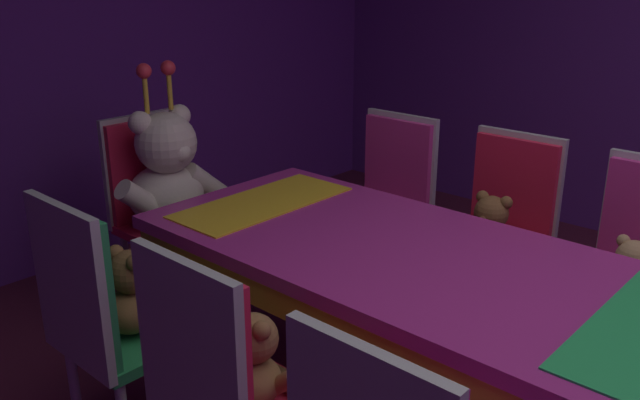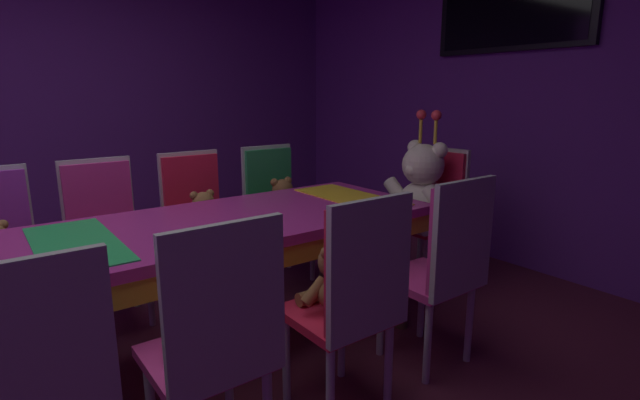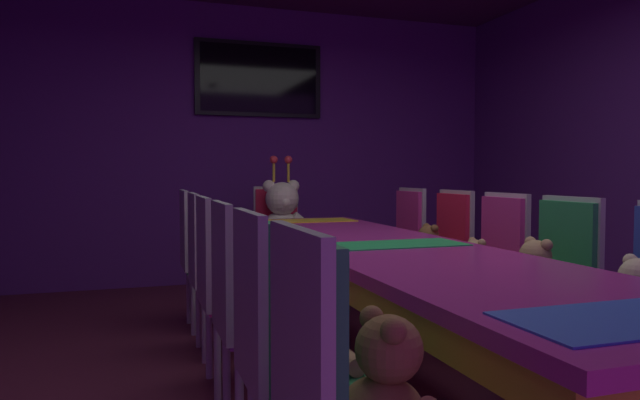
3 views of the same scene
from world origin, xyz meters
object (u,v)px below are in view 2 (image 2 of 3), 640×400
Objects in this scene: chair_right_2 at (31,391)px; chair_right_5 at (448,257)px; wall_tv at (513,0)px; king_teddy_bear at (421,189)px; chair_left_5 at (273,198)px; banquet_table at (78,262)px; throne_chair at (436,202)px; teddy_right_2 at (25,366)px; chair_left_4 at (196,210)px; chair_right_3 at (218,331)px; chair_left_3 at (103,224)px; teddy_right_3 at (201,322)px; teddy_left_5 at (283,202)px; teddy_left_4 at (204,216)px; chair_right_4 at (357,290)px; teddy_right_4 at (334,281)px.

chair_right_2 and chair_right_5 have the same top height.
king_teddy_bear is at bearing -90.00° from wall_tv.
wall_tv reaches higher than chair_right_5.
chair_left_5 is 2.38m from chair_right_2.
banquet_table is 1.68m from chair_left_5.
throne_chair is at bearing -90.00° from wall_tv.
chair_left_5 is at bearing -116.47° from wall_tv.
throne_chair reaches higher than teddy_right_2.
throne_chair is 0.20m from king_teddy_bear.
chair_left_4 is at bearing -31.58° from king_teddy_bear.
chair_left_4 and chair_right_2 have the same top height.
wall_tv reaches higher than chair_right_3.
teddy_right_3 is (1.49, -0.01, -0.03)m from chair_left_3.
wall_tv is at bearing -76.46° from chair_right_2.
chair_right_2 is 1.00× the size of chair_right_3.
throne_chair is at bearing 68.35° from chair_left_3.
teddy_right_2 is (1.34, -1.74, 0.00)m from teddy_left_5.
chair_right_3 is at bearing -21.81° from teddy_left_4.
chair_right_3 is at bearing 88.02° from chair_right_4.
banquet_table is 10.95× the size of teddy_left_5.
banquet_table is at bearing -60.96° from chair_left_5.
teddy_left_5 is (-0.67, 1.47, -0.07)m from banquet_table.
chair_left_3 is (-0.82, 0.28, -0.06)m from banquet_table.
teddy_left_5 is 1.11m from throne_chair.
wall_tv is (0.00, 0.76, 1.45)m from throne_chair.
teddy_right_4 is (1.51, 0.58, -0.01)m from chair_left_3.
teddy_left_5 is 0.26× the size of wall_tv.
chair_right_5 reaches higher than teddy_left_5.
banquet_table is at bearing -0.00° from throne_chair.
chair_right_3 is (-0.00, 0.54, 0.00)m from chair_right_2.
chair_right_4 is at bearing -20.23° from chair_left_5.
banquet_table is 3.66× the size of chair_right_4.
teddy_left_4 is 0.91× the size of teddy_right_2.
teddy_right_3 is at bearing -23.88° from teddy_left_4.
chair_left_3 reaches higher than teddy_right_3.
teddy_left_5 is at bearing -52.40° from teddy_right_2.
chair_left_5 is 2.89× the size of teddy_right_2.
throne_chair is 1.64m from wall_tv.
banquet_table is 3.66× the size of chair_right_2.
teddy_left_4 is at bearing -89.84° from teddy_left_5.
chair_right_3 is at bearing -105.25° from teddy_right_2.
teddy_right_2 is 0.26× the size of wall_tv.
teddy_right_2 is 0.35× the size of chair_right_4.
chair_left_5 is at bearing -46.82° from chair_right_2.
teddy_right_4 is at bearing 27.49° from king_teddy_bear.
chair_right_5 is (0.80, 1.47, -0.06)m from banquet_table.
chair_right_3 is 0.59m from chair_right_4.
chair_left_4 reaches higher than teddy_right_3.
wall_tv is (-0.69, 2.25, 1.46)m from teddy_right_4.
teddy_left_4 is 1.49m from king_teddy_bear.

